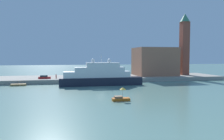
# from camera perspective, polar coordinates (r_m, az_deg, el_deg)

# --- Properties ---
(ground) EXTENTS (400.00, 400.00, 0.00)m
(ground) POSITION_cam_1_polar(r_m,az_deg,el_deg) (64.17, -3.01, -5.26)
(ground) COLOR slate
(quay_dock) EXTENTS (110.00, 20.25, 1.56)m
(quay_dock) POSITION_cam_1_polar(r_m,az_deg,el_deg) (89.80, -5.44, -2.24)
(quay_dock) COLOR gray
(quay_dock) RESTS_ON ground
(large_yacht) EXTENTS (28.17, 4.43, 10.70)m
(large_yacht) POSITION_cam_1_polar(r_m,az_deg,el_deg) (73.38, -3.21, -1.69)
(large_yacht) COLOR black
(large_yacht) RESTS_ON ground
(small_motorboat) EXTENTS (3.94, 1.68, 2.98)m
(small_motorboat) POSITION_cam_1_polar(r_m,az_deg,el_deg) (48.21, 2.34, -7.24)
(small_motorboat) COLOR #C66019
(small_motorboat) RESTS_ON ground
(work_barge) EXTENTS (4.78, 1.77, 0.65)m
(work_barge) POSITION_cam_1_polar(r_m,az_deg,el_deg) (79.05, -23.66, -3.65)
(work_barge) COLOR olive
(work_barge) RESTS_ON ground
(harbor_building) EXTENTS (17.24, 14.66, 12.30)m
(harbor_building) POSITION_cam_1_polar(r_m,az_deg,el_deg) (97.87, 11.24, 2.25)
(harbor_building) COLOR #9E664C
(harbor_building) RESTS_ON quay_dock
(bell_tower) EXTENTS (4.44, 4.44, 27.76)m
(bell_tower) POSITION_cam_1_polar(r_m,az_deg,el_deg) (103.44, 18.74, 7.05)
(bell_tower) COLOR brown
(bell_tower) RESTS_ON quay_dock
(parked_car) EXTENTS (4.43, 1.88, 1.26)m
(parked_car) POSITION_cam_1_polar(r_m,az_deg,el_deg) (84.60, -17.56, -1.85)
(parked_car) COLOR #B21E1E
(parked_car) RESTS_ON quay_dock
(person_figure) EXTENTS (0.36, 0.36, 1.75)m
(person_figure) POSITION_cam_1_polar(r_m,az_deg,el_deg) (84.21, -14.67, -1.64)
(person_figure) COLOR maroon
(person_figure) RESTS_ON quay_dock
(mooring_bollard) EXTENTS (0.39, 0.39, 0.85)m
(mooring_bollard) POSITION_cam_1_polar(r_m,az_deg,el_deg) (80.96, -7.32, -2.03)
(mooring_bollard) COLOR black
(mooring_bollard) RESTS_ON quay_dock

